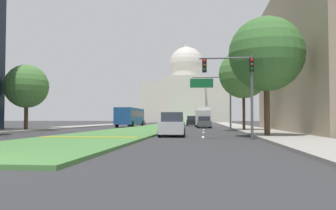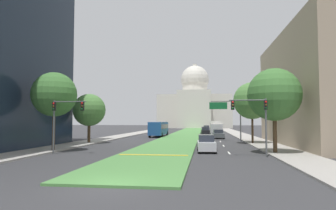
{
  "view_description": "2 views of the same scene",
  "coord_description": "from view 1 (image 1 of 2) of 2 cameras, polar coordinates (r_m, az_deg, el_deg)",
  "views": [
    {
      "loc": [
        7.08,
        -8.14,
        1.28
      ],
      "look_at": [
        1.51,
        43.97,
        3.4
      ],
      "focal_mm": 36.75,
      "sensor_mm": 36.0,
      "label": 1
    },
    {
      "loc": [
        4.57,
        -13.66,
        3.2
      ],
      "look_at": [
        -1.09,
        31.64,
        5.66
      ],
      "focal_mm": 31.41,
      "sensor_mm": 36.0,
      "label": 2
    }
  ],
  "objects": [
    {
      "name": "sedan_distant",
      "position": [
        62.72,
        3.89,
        -2.7
      ],
      "size": [
        2.07,
        4.62,
        1.82
      ],
      "color": "black",
      "rests_on": "ground_plane"
    },
    {
      "name": "ground_plane",
      "position": [
        71.9,
        0.45,
        -3.33
      ],
      "size": [
        278.93,
        278.93,
        0.0
      ],
      "primitive_type": "plane",
      "color": "#333335"
    },
    {
      "name": "sedan_far_horizon",
      "position": [
        76.15,
        -4.82,
        -2.64
      ],
      "size": [
        2.05,
        4.77,
        1.79
      ],
      "color": "#BCBCC1",
      "rests_on": "ground_plane"
    },
    {
      "name": "grass_median",
      "position": [
        65.59,
        -0.09,
        -3.37
      ],
      "size": [
        6.9,
        114.11,
        0.14
      ],
      "primitive_type": "cube",
      "color": "#4C8442",
      "rests_on": "ground_plane"
    },
    {
      "name": "sidewalk_left",
      "position": [
        62.03,
        -12.28,
        -3.37
      ],
      "size": [
        4.0,
        114.11,
        0.15
      ],
      "primitive_type": "cube",
      "color": "#9E9991",
      "rests_on": "ground_plane"
    },
    {
      "name": "capitol_building",
      "position": [
        134.58,
        3.07,
        1.54
      ],
      "size": [
        33.04,
        28.59,
        30.49
      ],
      "color": "beige",
      "rests_on": "ground_plane"
    },
    {
      "name": "traffic_light_near_right",
      "position": [
        21.62,
        11.49,
        4.41
      ],
      "size": [
        3.34,
        0.35,
        5.2
      ],
      "color": "#515456",
      "rests_on": "ground_plane"
    },
    {
      "name": "median_curb_nose",
      "position": [
        21.7,
        -13.0,
        -5.21
      ],
      "size": [
        6.21,
        0.5,
        0.04
      ],
      "primitive_type": "cube",
      "color": "gold",
      "rests_on": "grass_median"
    },
    {
      "name": "sedan_very_far",
      "position": [
        86.51,
        4.8,
        -2.6
      ],
      "size": [
        2.08,
        4.23,
        1.77
      ],
      "color": "#4C5156",
      "rests_on": "ground_plane"
    },
    {
      "name": "street_tree_left_mid",
      "position": [
        39.62,
        -22.41,
        2.86
      ],
      "size": [
        4.61,
        4.61,
        7.05
      ],
      "color": "#4C3823",
      "rests_on": "ground_plane"
    },
    {
      "name": "box_truck_delivery",
      "position": [
        54.75,
        5.87,
        -1.88
      ],
      "size": [
        2.4,
        6.4,
        3.2
      ],
      "color": "#BCBCC1",
      "rests_on": "ground_plane"
    },
    {
      "name": "sedan_midblock",
      "position": [
        48.5,
        5.98,
        -2.9
      ],
      "size": [
        2.11,
        4.37,
        1.63
      ],
      "color": "#4C5156",
      "rests_on": "ground_plane"
    },
    {
      "name": "overhead_guide_sign",
      "position": [
        41.8,
        7.92,
        2.28
      ],
      "size": [
        4.94,
        0.2,
        6.5
      ],
      "color": "#515456",
      "rests_on": "ground_plane"
    },
    {
      "name": "sidewalk_right",
      "position": [
        59.12,
        11.34,
        -3.43
      ],
      "size": [
        4.0,
        114.11,
        0.15
      ],
      "primitive_type": "cube",
      "color": "#9E9991",
      "rests_on": "ground_plane"
    },
    {
      "name": "street_tree_right_near",
      "position": [
        24.95,
        15.99,
        8.09
      ],
      "size": [
        5.17,
        5.17,
        8.35
      ],
      "color": "#4C3823",
      "rests_on": "ground_plane"
    },
    {
      "name": "lane_dashes_right",
      "position": [
        47.56,
        5.96,
        -3.84
      ],
      "size": [
        0.16,
        45.18,
        0.01
      ],
      "color": "silver",
      "rests_on": "ground_plane"
    },
    {
      "name": "sedan_lead_stopped",
      "position": [
        25.31,
        0.73,
        -3.36
      ],
      "size": [
        1.99,
        4.32,
        1.76
      ],
      "color": "#BCBCC1",
      "rests_on": "ground_plane"
    },
    {
      "name": "street_tree_right_mid",
      "position": [
        37.09,
        12.42,
        5.05
      ],
      "size": [
        5.16,
        5.16,
        8.59
      ],
      "color": "#4C3823",
      "rests_on": "ground_plane"
    },
    {
      "name": "city_bus",
      "position": [
        54.97,
        -6.28,
        -1.79
      ],
      "size": [
        2.62,
        11.0,
        2.95
      ],
      "color": "#1E4C8C",
      "rests_on": "ground_plane"
    }
  ]
}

